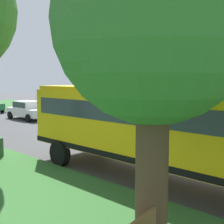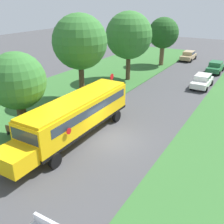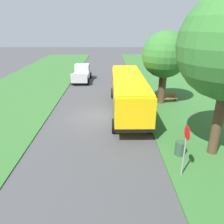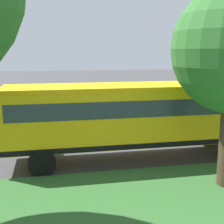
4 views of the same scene
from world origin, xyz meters
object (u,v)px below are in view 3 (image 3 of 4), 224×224
(pickup_truck, at_px, (82,73))
(park_bench, at_px, (169,98))
(school_bus, at_px, (128,90))
(trash_bin, at_px, (180,149))
(stop_sign, at_px, (185,145))
(oak_tree_beside_bus, at_px, (167,56))

(pickup_truck, height_order, park_bench, pickup_truck)
(school_bus, bearing_deg, trash_bin, 109.49)
(pickup_truck, bearing_deg, stop_sign, 109.97)
(pickup_truck, xyz_separation_m, trash_bin, (-7.73, 18.30, -0.62))
(stop_sign, relative_size, park_bench, 1.65)
(school_bus, relative_size, park_bench, 7.47)
(oak_tree_beside_bus, relative_size, park_bench, 3.98)
(pickup_truck, relative_size, stop_sign, 1.97)
(stop_sign, bearing_deg, park_bench, -100.79)
(trash_bin, bearing_deg, school_bus, -70.51)
(school_bus, height_order, stop_sign, school_bus)
(trash_bin, bearing_deg, pickup_truck, -67.10)
(park_bench, bearing_deg, stop_sign, 79.21)
(pickup_truck, relative_size, trash_bin, 6.00)
(school_bus, bearing_deg, pickup_truck, -65.10)
(trash_bin, bearing_deg, stop_sign, 76.57)
(stop_sign, xyz_separation_m, park_bench, (-2.11, -11.08, -1.26))
(school_bus, xyz_separation_m, stop_sign, (-2.02, 8.72, -0.19))
(pickup_truck, xyz_separation_m, park_bench, (-9.41, 9.02, -0.60))
(school_bus, bearing_deg, stop_sign, 103.05)
(school_bus, distance_m, park_bench, 4.97)
(park_bench, bearing_deg, oak_tree_beside_bus, 20.71)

